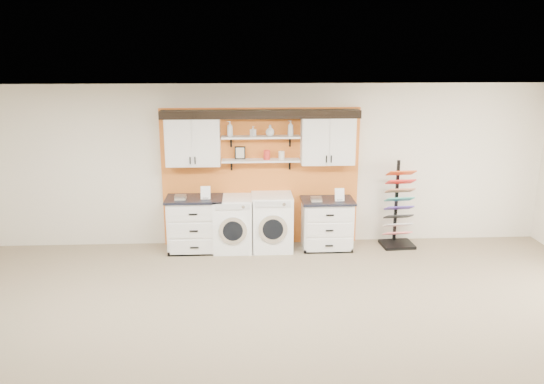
{
  "coord_description": "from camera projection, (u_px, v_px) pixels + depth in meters",
  "views": [
    {
      "loc": [
        -0.27,
        -5.0,
        3.33
      ],
      "look_at": [
        0.11,
        2.3,
        1.37
      ],
      "focal_mm": 35.0,
      "sensor_mm": 36.0,
      "label": 1
    }
  ],
  "objects": [
    {
      "name": "washer",
      "position": [
        233.0,
        224.0,
        9.06
      ],
      "size": [
        0.67,
        0.71,
        0.93
      ],
      "color": "white",
      "rests_on": "floor"
    },
    {
      "name": "shelf_lower",
      "position": [
        261.0,
        160.0,
        8.96
      ],
      "size": [
        1.32,
        0.28,
        0.03
      ],
      "primitive_type": "cube",
      "color": "white",
      "rests_on": "wall_back"
    },
    {
      "name": "canister_red",
      "position": [
        267.0,
        155.0,
        8.95
      ],
      "size": [
        0.11,
        0.11,
        0.16
      ],
      "primitive_type": "cylinder",
      "color": "red",
      "rests_on": "shelf_lower"
    },
    {
      "name": "floor",
      "position": [
        273.0,
        371.0,
        5.69
      ],
      "size": [
        10.0,
        10.0,
        0.0
      ],
      "primitive_type": "plane",
      "color": "#837458",
      "rests_on": "ground"
    },
    {
      "name": "dryer",
      "position": [
        272.0,
        222.0,
        9.09
      ],
      "size": [
        0.69,
        0.71,
        0.97
      ],
      "color": "white",
      "rests_on": "floor"
    },
    {
      "name": "upper_cabinet_right",
      "position": [
        328.0,
        139.0,
        8.92
      ],
      "size": [
        0.9,
        0.35,
        0.84
      ],
      "color": "white",
      "rests_on": "wall_back"
    },
    {
      "name": "soap_bottle_d",
      "position": [
        291.0,
        128.0,
        8.85
      ],
      "size": [
        0.1,
        0.1,
        0.26
      ],
      "primitive_type": "imported",
      "rotation": [
        0.0,
        0.0,
        -1.54
      ],
      "color": "silver",
      "rests_on": "shelf_upper"
    },
    {
      "name": "wall_back",
      "position": [
        261.0,
        165.0,
        9.19
      ],
      "size": [
        10.0,
        0.0,
        10.0
      ],
      "primitive_type": "plane",
      "rotation": [
        1.57,
        0.0,
        0.0
      ],
      "color": "silver",
      "rests_on": "floor"
    },
    {
      "name": "base_cabinet_left",
      "position": [
        195.0,
        224.0,
        9.03
      ],
      "size": [
        0.96,
        0.66,
        0.94
      ],
      "color": "white",
      "rests_on": "floor"
    },
    {
      "name": "base_cabinet_right",
      "position": [
        327.0,
        224.0,
        9.15
      ],
      "size": [
        0.89,
        0.66,
        0.87
      ],
      "color": "white",
      "rests_on": "floor"
    },
    {
      "name": "crown_molding",
      "position": [
        261.0,
        113.0,
        8.77
      ],
      "size": [
        3.3,
        0.41,
        0.13
      ],
      "color": "black",
      "rests_on": "wall_back"
    },
    {
      "name": "canister_cream",
      "position": [
        281.0,
        155.0,
        8.96
      ],
      "size": [
        0.1,
        0.1,
        0.14
      ],
      "primitive_type": "cylinder",
      "color": "silver",
      "rests_on": "shelf_lower"
    },
    {
      "name": "sample_rack",
      "position": [
        398.0,
        219.0,
        9.23
      ],
      "size": [
        0.58,
        0.49,
        1.51
      ],
      "rotation": [
        0.0,
        0.0,
        0.07
      ],
      "color": "black",
      "rests_on": "floor"
    },
    {
      "name": "accent_panel",
      "position": [
        261.0,
        177.0,
        9.21
      ],
      "size": [
        3.4,
        0.07,
        2.4
      ],
      "primitive_type": "cube",
      "color": "orange",
      "rests_on": "wall_back"
    },
    {
      "name": "soap_bottle_a",
      "position": [
        230.0,
        129.0,
        8.8
      ],
      "size": [
        0.12,
        0.12,
        0.26
      ],
      "primitive_type": "imported",
      "rotation": [
        0.0,
        0.0,
        -1.36
      ],
      "color": "silver",
      "rests_on": "shelf_upper"
    },
    {
      "name": "shelf_upper",
      "position": [
        261.0,
        137.0,
        8.86
      ],
      "size": [
        1.32,
        0.28,
        0.03
      ],
      "primitive_type": "cube",
      "color": "white",
      "rests_on": "wall_back"
    },
    {
      "name": "picture_frame",
      "position": [
        240.0,
        153.0,
        8.96
      ],
      "size": [
        0.18,
        0.02,
        0.22
      ],
      "color": "black",
      "rests_on": "shelf_lower"
    },
    {
      "name": "soap_bottle_c",
      "position": [
        270.0,
        130.0,
        8.84
      ],
      "size": [
        0.2,
        0.2,
        0.19
      ],
      "primitive_type": "imported",
      "rotation": [
        0.0,
        0.0,
        0.47
      ],
      "color": "silver",
      "rests_on": "shelf_upper"
    },
    {
      "name": "soap_bottle_b",
      "position": [
        253.0,
        131.0,
        8.83
      ],
      "size": [
        0.11,
        0.11,
        0.17
      ],
      "primitive_type": "imported",
      "rotation": [
        0.0,
        0.0,
        0.77
      ],
      "color": "silver",
      "rests_on": "shelf_upper"
    },
    {
      "name": "upper_cabinet_left",
      "position": [
        193.0,
        141.0,
        8.81
      ],
      "size": [
        0.9,
        0.35,
        0.84
      ],
      "color": "white",
      "rests_on": "wall_back"
    },
    {
      "name": "ceiling",
      "position": [
        273.0,
        109.0,
        4.97
      ],
      "size": [
        10.0,
        10.0,
        0.0
      ],
      "primitive_type": "plane",
      "rotation": [
        3.14,
        0.0,
        0.0
      ],
      "color": "white",
      "rests_on": "wall_back"
    }
  ]
}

